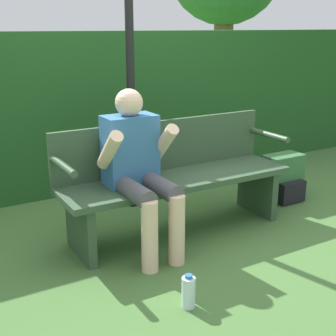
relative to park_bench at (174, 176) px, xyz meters
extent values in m
plane|color=#426B33|center=(0.00, -0.06, -0.44)|extent=(40.00, 40.00, 0.00)
cube|color=#1E4C1E|center=(0.00, 1.34, 0.31)|extent=(12.00, 0.36, 1.50)
cube|color=#334C33|center=(0.00, -0.06, -0.01)|extent=(1.82, 0.49, 0.05)
cube|color=#334C33|center=(0.00, 0.16, 0.21)|extent=(1.82, 0.04, 0.39)
cube|color=#334C33|center=(-0.79, -0.06, -0.24)|extent=(0.06, 0.44, 0.41)
cube|color=#334C33|center=(0.79, -0.06, -0.24)|extent=(0.06, 0.44, 0.41)
cylinder|color=#334C33|center=(-0.88, -0.06, 0.23)|extent=(0.05, 0.44, 0.05)
cylinder|color=#334C33|center=(0.88, -0.06, 0.23)|extent=(0.05, 0.44, 0.05)
cube|color=#336699|center=(-0.37, -0.01, 0.26)|extent=(0.37, 0.22, 0.50)
sphere|color=beige|center=(-0.37, -0.01, 0.59)|extent=(0.19, 0.19, 0.19)
cylinder|color=#4C4C51|center=(-0.48, -0.25, 0.04)|extent=(0.13, 0.47, 0.13)
cylinder|color=#4C4C51|center=(-0.27, -0.25, 0.04)|extent=(0.13, 0.47, 0.13)
cylinder|color=beige|center=(-0.48, -0.48, -0.20)|extent=(0.11, 0.11, 0.49)
cylinder|color=beige|center=(-0.27, -0.48, -0.20)|extent=(0.11, 0.11, 0.49)
cylinder|color=beige|center=(-0.58, -0.14, 0.31)|extent=(0.09, 0.31, 0.31)
cylinder|color=beige|center=(-0.17, -0.14, 0.31)|extent=(0.09, 0.31, 0.31)
cube|color=#336638|center=(1.21, 0.07, -0.23)|extent=(0.36, 0.20, 0.42)
cube|color=black|center=(1.21, -0.06, -0.34)|extent=(0.27, 0.07, 0.19)
cylinder|color=silver|center=(-0.49, -0.96, -0.35)|extent=(0.08, 0.08, 0.19)
cylinder|color=#2D66B2|center=(-0.49, -0.96, -0.25)|extent=(0.04, 0.04, 0.02)
cylinder|color=black|center=(-0.05, 0.62, 1.02)|extent=(0.07, 0.07, 2.93)
cylinder|color=brown|center=(2.89, 3.27, 0.51)|extent=(0.31, 0.31, 1.91)
camera|label=1|loc=(-1.77, -2.91, 1.10)|focal=50.00mm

